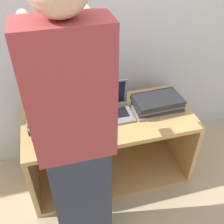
% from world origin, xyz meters
% --- Properties ---
extents(ground_plane, '(12.00, 12.00, 0.00)m').
position_xyz_m(ground_plane, '(0.00, 0.00, 0.00)').
color(ground_plane, tan).
extents(wall_back, '(8.00, 0.05, 2.40)m').
position_xyz_m(wall_back, '(0.00, 0.72, 1.20)').
color(wall_back, silver).
rests_on(wall_back, ground_plane).
extents(cart, '(1.31, 0.61, 0.63)m').
position_xyz_m(cart, '(0.00, 0.37, 0.32)').
color(cart, tan).
rests_on(cart, ground_plane).
extents(laptop_open, '(0.37, 0.26, 0.24)m').
position_xyz_m(laptop_open, '(0.00, 0.35, 0.68)').
color(laptop_open, gray).
rests_on(laptop_open, cart).
extents(laptop_stack_left, '(0.39, 0.25, 0.14)m').
position_xyz_m(laptop_stack_left, '(-0.40, 0.30, 0.70)').
color(laptop_stack_left, gray).
rests_on(laptop_stack_left, cart).
extents(laptop_stack_right, '(0.39, 0.25, 0.11)m').
position_xyz_m(laptop_stack_right, '(0.39, 0.31, 0.69)').
color(laptop_stack_right, gray).
rests_on(laptop_stack_right, cart).
extents(person, '(0.40, 0.54, 1.81)m').
position_xyz_m(person, '(-0.31, -0.19, 0.92)').
color(person, '#2D3342').
rests_on(person, ground_plane).
extents(inventory_tag, '(0.06, 0.02, 0.01)m').
position_xyz_m(inventory_tag, '(-0.40, 0.25, 0.77)').
color(inventory_tag, red).
rests_on(inventory_tag, laptop_stack_left).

